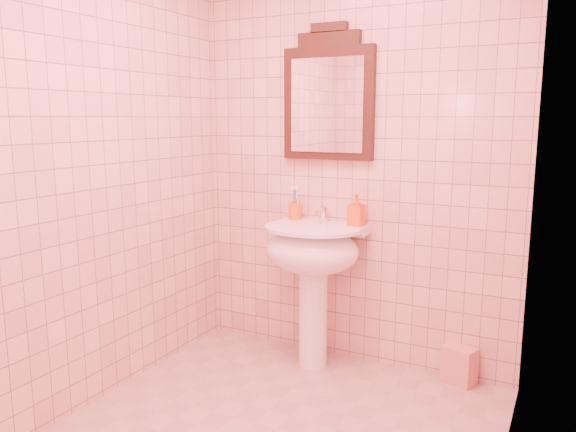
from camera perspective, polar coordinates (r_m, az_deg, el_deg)
The scene contains 7 objects.
back_wall at distance 3.38m, azimuth 6.61°, elevation 5.82°, with size 2.00×0.02×2.50m, color beige.
pedestal_sink at distance 3.33m, azimuth 2.54°, elevation -4.47°, with size 0.58×0.58×0.86m.
faucet at distance 3.39m, azimuth 3.54°, elevation 0.27°, with size 0.04×0.16×0.11m.
mirror at distance 3.41m, azimuth 4.11°, elevation 11.91°, with size 0.57×0.06×0.79m.
toothbrush_cup at distance 3.49m, azimuth 0.72°, elevation 0.49°, with size 0.08×0.08×0.19m.
soap_dispenser at distance 3.31m, azimuth 6.96°, elevation 0.60°, with size 0.08×0.09×0.19m, color #E04712.
towel at distance 3.43m, azimuth 17.00°, elevation -14.28°, with size 0.18×0.12×0.21m, color tan.
Camera 1 is at (1.19, -2.06, 1.49)m, focal length 35.00 mm.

